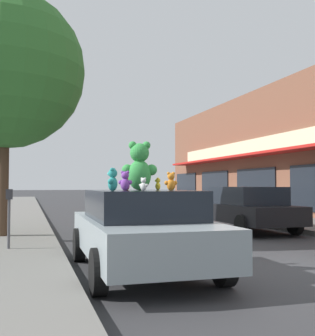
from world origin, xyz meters
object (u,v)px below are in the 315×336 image
teddy_bear_teal (113,180)px  parking_meter (9,211)px  teddy_bear_black (125,184)px  teddy_bear_red (127,184)px  plush_art_car (141,228)px  street_tree (5,70)px  teddy_bear_giant (140,167)px  teddy_bear_white (143,184)px  teddy_bear_orange (171,182)px  parked_car_far_center (247,207)px  teddy_bear_yellow (158,184)px  teddy_bear_purple (125,181)px  teddy_bear_cream (172,182)px

teddy_bear_teal → parking_meter: bearing=-127.3°
teddy_bear_black → teddy_bear_red: size_ratio=0.97×
plush_art_car → street_tree: street_tree is taller
teddy_bear_giant → teddy_bear_white: teddy_bear_giant is taller
teddy_bear_black → parking_meter: size_ratio=0.18×
teddy_bear_orange → parked_car_far_center: (4.64, 5.86, -0.79)m
teddy_bear_giant → teddy_bear_white: (-0.12, -0.72, -0.32)m
teddy_bear_black → teddy_bear_yellow: size_ratio=1.01×
plush_art_car → teddy_bear_purple: size_ratio=13.21×
teddy_bear_red → teddy_bear_orange: bearing=69.2°
teddy_bear_yellow → teddy_bear_white: size_ratio=1.07×
teddy_bear_cream → teddy_bear_purple: size_ratio=0.89×
teddy_bear_cream → teddy_bear_white: teddy_bear_cream is taller
teddy_bear_purple → plush_art_car: bearing=-126.6°
teddy_bear_purple → teddy_bear_white: size_ratio=1.56×
teddy_bear_orange → teddy_bear_purple: (-0.67, 0.47, 0.01)m
teddy_bear_yellow → teddy_bear_cream: bearing=145.5°
teddy_bear_purple → teddy_bear_teal: teddy_bear_teal is taller
teddy_bear_black → teddy_bear_yellow: bearing=66.5°
teddy_bear_black → teddy_bear_white: teddy_bear_black is taller
teddy_bear_teal → teddy_bear_cream: bearing=156.2°
teddy_bear_white → teddy_bear_black: bearing=-50.4°
teddy_bear_giant → street_tree: street_tree is taller
teddy_bear_red → parking_meter: teddy_bear_red is taller
teddy_bear_orange → teddy_bear_yellow: 0.77m
plush_art_car → teddy_bear_teal: teddy_bear_teal is taller
teddy_bear_black → parked_car_far_center: size_ratio=0.05×
teddy_bear_giant → teddy_bear_orange: 0.84m
teddy_bear_purple → teddy_bear_giant: bearing=-112.6°
teddy_bear_black → teddy_bear_red: bearing=24.0°
teddy_bear_purple → teddy_bear_red: 0.58m
teddy_bear_giant → teddy_bear_orange: size_ratio=2.83×
teddy_bear_cream → teddy_bear_teal: 1.79m
plush_art_car → teddy_bear_white: bearing=-100.3°
teddy_bear_teal → parked_car_far_center: size_ratio=0.08×
parked_car_far_center → teddy_bear_cream: bearing=-131.4°
teddy_bear_white → parked_car_far_center: teddy_bear_white is taller
teddy_bear_orange → teddy_bear_teal: (-1.01, -0.16, 0.02)m
teddy_bear_cream → teddy_bear_red: teddy_bear_cream is taller
parking_meter → street_tree: bearing=96.0°
plush_art_car → parking_meter: (-2.29, 2.42, 0.21)m
teddy_bear_giant → parked_car_far_center: 7.24m
teddy_bear_purple → parked_car_far_center: 7.60m
teddy_bear_yellow → street_tree: street_tree is taller
teddy_bear_teal → parking_meter: 3.64m
plush_art_car → teddy_bear_red: 0.90m
plush_art_car → teddy_bear_teal: size_ratio=12.44×
teddy_bear_orange → teddy_bear_white: teddy_bear_orange is taller
plush_art_car → teddy_bear_yellow: bearing=25.2°
teddy_bear_white → street_tree: (-2.43, 5.53, 3.14)m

